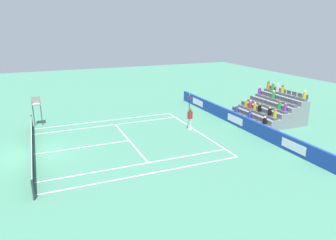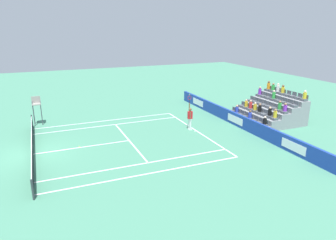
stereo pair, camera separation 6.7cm
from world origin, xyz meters
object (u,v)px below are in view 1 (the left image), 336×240
object	(u,v)px
tennis_net	(32,147)
umpire_chair	(36,107)
loose_tennis_ball	(79,147)
tennis_player	(190,117)

from	to	relation	value
tennis_net	umpire_chair	size ratio (longest dim) A/B	5.12
umpire_chair	loose_tennis_ball	xyz separation A→B (m)	(-6.66, -2.44, -1.49)
umpire_chair	loose_tennis_ball	bearing A→B (deg)	-159.92
tennis_net	umpire_chair	bearing A→B (deg)	-4.02
loose_tennis_ball	umpire_chair	bearing A→B (deg)	20.08
tennis_net	loose_tennis_ball	size ratio (longest dim) A/B	176.03
tennis_player	loose_tennis_ball	bearing A→B (deg)	92.97
tennis_player	loose_tennis_ball	world-z (taller)	tennis_player
tennis_player	loose_tennis_ball	distance (m)	8.71
tennis_player	umpire_chair	bearing A→B (deg)	60.73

